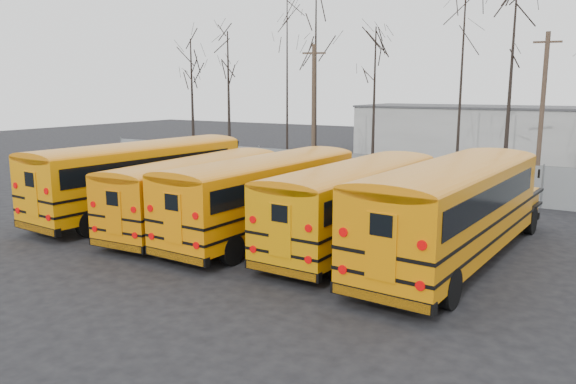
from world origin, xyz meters
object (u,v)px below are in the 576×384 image
Objects in this scene: bus_e at (455,203)px; utility_pole_right at (542,107)px; bus_c at (267,189)px; bus_a at (145,172)px; bus_b at (199,186)px; bus_d at (357,197)px; utility_pole_left at (314,109)px.

bus_e is 18.66m from utility_pole_right.
bus_a is at bearing -179.34° from bus_c.
bus_b is 9.99m from bus_e.
bus_d is 18.87m from utility_pole_right.
utility_pole_left is (-9.40, 13.97, 2.46)m from bus_d.
bus_e is 1.39× the size of utility_pole_right.
bus_b is 6.55m from bus_d.
utility_pole_left is 13.62m from utility_pole_right.
utility_pole_left is (-2.90, 14.78, 2.54)m from bus_b.
bus_a is 1.37× the size of utility_pole_right.
bus_d is 1.26× the size of utility_pole_right.
utility_pole_left reaches higher than bus_d.
bus_b is 15.28m from utility_pole_left.
bus_a is 1.07× the size of bus_c.
bus_b is 1.27× the size of utility_pole_left.
utility_pole_left is at bearing 114.84° from bus_c.
bus_c is at bearing 2.53° from bus_a.
bus_e is at bearing 5.01° from bus_c.
bus_c is at bearing 3.60° from bus_b.
bus_c is 20.22m from utility_pole_right.
utility_pole_left is at bearing 125.79° from bus_d.
bus_c is at bearing -120.62° from utility_pole_right.
bus_a reaches higher than bus_c.
bus_e is (3.46, -0.15, 0.18)m from bus_d.
bus_b is at bearing -127.83° from utility_pole_right.
utility_pole_right reaches higher than bus_e.
utility_pole_left reaches higher than bus_c.
bus_a is 0.99× the size of bus_e.
bus_e is at bearing -0.59° from bus_d.
utility_pole_left is at bearing 136.07° from bus_e.
bus_b is 0.86× the size of bus_e.
bus_d reaches higher than bus_b.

